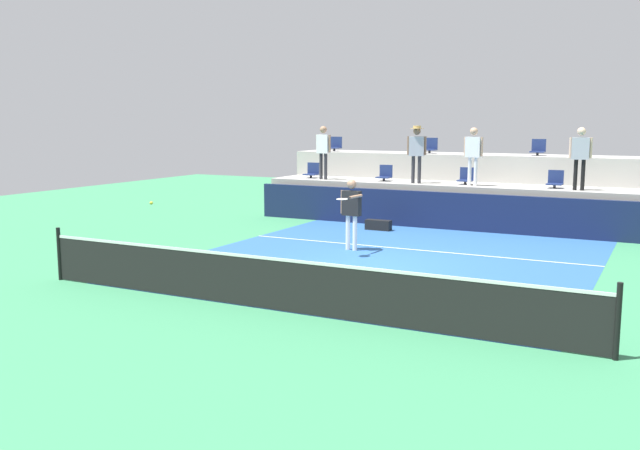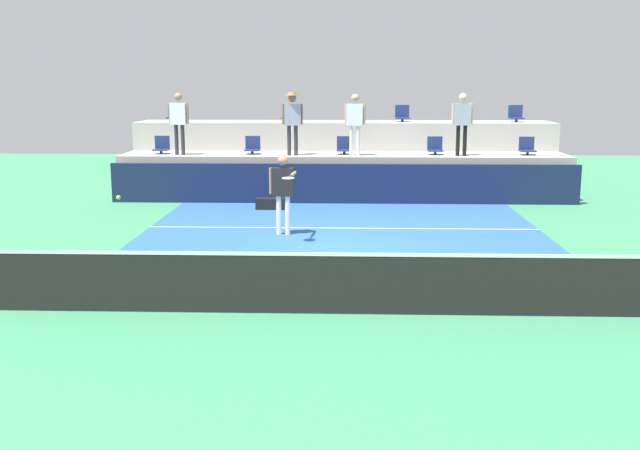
# 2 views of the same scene
# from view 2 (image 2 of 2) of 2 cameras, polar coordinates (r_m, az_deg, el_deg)

# --- Properties ---
(ground_plane) EXTENTS (40.00, 40.00, 0.00)m
(ground_plane) POSITION_cam_2_polar(r_m,az_deg,el_deg) (14.67, 1.74, -2.10)
(ground_plane) COLOR #388456
(court_inner_paint) EXTENTS (9.00, 10.00, 0.01)m
(court_inner_paint) POSITION_cam_2_polar(r_m,az_deg,el_deg) (15.65, 1.76, -1.26)
(court_inner_paint) COLOR #285693
(court_inner_paint) RESTS_ON ground_plane
(court_service_line) EXTENTS (9.00, 0.06, 0.00)m
(court_service_line) POSITION_cam_2_polar(r_m,az_deg,el_deg) (17.02, 1.78, -0.24)
(court_service_line) COLOR white
(court_service_line) RESTS_ON ground_plane
(tennis_net) EXTENTS (10.48, 0.08, 1.07)m
(tennis_net) POSITION_cam_2_polar(r_m,az_deg,el_deg) (10.67, 1.64, -4.36)
(tennis_net) COLOR black
(tennis_net) RESTS_ON ground_plane
(sponsor_backboard) EXTENTS (13.00, 0.16, 1.10)m
(sponsor_backboard) POSITION_cam_2_polar(r_m,az_deg,el_deg) (20.48, 1.83, 3.22)
(sponsor_backboard) COLOR #141E42
(sponsor_backboard) RESTS_ON ground_plane
(seating_tier_lower) EXTENTS (13.00, 1.80, 1.25)m
(seating_tier_lower) POSITION_cam_2_polar(r_m,az_deg,el_deg) (21.76, 1.85, 3.88)
(seating_tier_lower) COLOR #ADAAA3
(seating_tier_lower) RESTS_ON ground_plane
(seating_tier_upper) EXTENTS (13.00, 1.80, 2.10)m
(seating_tier_upper) POSITION_cam_2_polar(r_m,az_deg,el_deg) (23.50, 1.87, 5.45)
(seating_tier_upper) COLOR #ADAAA3
(seating_tier_upper) RESTS_ON ground_plane
(stadium_chair_lower_far_left) EXTENTS (0.44, 0.40, 0.52)m
(stadium_chair_lower_far_left) POSITION_cam_2_polar(r_m,az_deg,el_deg) (22.28, -12.16, 5.97)
(stadium_chair_lower_far_left) COLOR #2D2D33
(stadium_chair_lower_far_left) RESTS_ON seating_tier_lower
(stadium_chair_lower_left) EXTENTS (0.44, 0.40, 0.52)m
(stadium_chair_lower_left) POSITION_cam_2_polar(r_m,az_deg,el_deg) (21.78, -5.24, 6.06)
(stadium_chair_lower_left) COLOR #2D2D33
(stadium_chair_lower_left) RESTS_ON seating_tier_lower
(stadium_chair_lower_center) EXTENTS (0.44, 0.40, 0.52)m
(stadium_chair_lower_center) POSITION_cam_2_polar(r_m,az_deg,el_deg) (21.61, 1.90, 6.06)
(stadium_chair_lower_center) COLOR #2D2D33
(stadium_chair_lower_center) RESTS_ON seating_tier_lower
(stadium_chair_lower_right) EXTENTS (0.44, 0.40, 0.52)m
(stadium_chair_lower_right) POSITION_cam_2_polar(r_m,az_deg,el_deg) (21.76, 8.89, 5.97)
(stadium_chair_lower_right) COLOR #2D2D33
(stadium_chair_lower_right) RESTS_ON seating_tier_lower
(stadium_chair_lower_far_right) EXTENTS (0.44, 0.40, 0.52)m
(stadium_chair_lower_far_right) POSITION_cam_2_polar(r_m,az_deg,el_deg) (22.24, 15.73, 5.80)
(stadium_chair_lower_far_right) COLOR #2D2D33
(stadium_chair_lower_far_right) RESTS_ON seating_tier_lower
(stadium_chair_upper_far_left) EXTENTS (0.44, 0.40, 0.52)m
(stadium_chair_upper_far_left) POSITION_cam_2_polar(r_m,az_deg,el_deg) (23.97, -11.18, 8.39)
(stadium_chair_upper_far_left) COLOR #2D2D33
(stadium_chair_upper_far_left) RESTS_ON seating_tier_upper
(stadium_chair_upper_left) EXTENTS (0.44, 0.40, 0.52)m
(stadium_chair_upper_left) POSITION_cam_2_polar(r_m,az_deg,el_deg) (23.42, -2.44, 8.53)
(stadium_chair_upper_left) COLOR #2D2D33
(stadium_chair_upper_left) RESTS_ON seating_tier_upper
(stadium_chair_upper_right) EXTENTS (0.44, 0.40, 0.52)m
(stadium_chair_upper_right) POSITION_cam_2_polar(r_m,az_deg,el_deg) (23.41, 6.39, 8.47)
(stadium_chair_upper_right) COLOR #2D2D33
(stadium_chair_upper_right) RESTS_ON seating_tier_upper
(stadium_chair_upper_far_right) EXTENTS (0.44, 0.40, 0.52)m
(stadium_chair_upper_far_right) POSITION_cam_2_polar(r_m,az_deg,el_deg) (23.94, 14.92, 8.23)
(stadium_chair_upper_far_right) COLOR #2D2D33
(stadium_chair_upper_far_right) RESTS_ON seating_tier_upper
(tennis_player) EXTENTS (0.64, 1.25, 1.77)m
(tennis_player) POSITION_cam_2_polar(r_m,az_deg,el_deg) (16.14, -2.88, 3.03)
(tennis_player) COLOR white
(tennis_player) RESTS_ON ground_plane
(spectator_leaning_on_rail) EXTENTS (0.61, 0.28, 1.77)m
(spectator_leaning_on_rail) POSITION_cam_2_polar(r_m,az_deg,el_deg) (21.70, -10.87, 8.18)
(spectator_leaning_on_rail) COLOR #2D2D33
(spectator_leaning_on_rail) RESTS_ON seating_tier_lower
(spectator_with_hat) EXTENTS (0.61, 0.48, 1.80)m
(spectator_with_hat) POSITION_cam_2_polar(r_m,az_deg,el_deg) (21.22, -2.15, 8.40)
(spectator_with_hat) COLOR #2D2D33
(spectator_with_hat) RESTS_ON seating_tier_lower
(spectator_in_white) EXTENTS (0.61, 0.27, 1.75)m
(spectator_in_white) POSITION_cam_2_polar(r_m,az_deg,el_deg) (21.17, 2.72, 8.25)
(spectator_in_white) COLOR white
(spectator_in_white) RESTS_ON seating_tier_lower
(spectator_in_grey) EXTENTS (0.61, 0.25, 1.77)m
(spectator_in_grey) POSITION_cam_2_polar(r_m,az_deg,el_deg) (21.42, 10.95, 8.13)
(spectator_in_grey) COLOR black
(spectator_in_grey) RESTS_ON seating_tier_lower
(tennis_ball) EXTENTS (0.07, 0.07, 0.07)m
(tennis_ball) POSITION_cam_2_polar(r_m,az_deg,el_deg) (11.74, -15.34, 2.07)
(tennis_ball) COLOR #CCE033
(equipment_bag) EXTENTS (0.76, 0.28, 0.30)m
(equipment_bag) POSITION_cam_2_polar(r_m,az_deg,el_deg) (19.59, -3.88, 1.66)
(equipment_bag) COLOR black
(equipment_bag) RESTS_ON ground_plane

